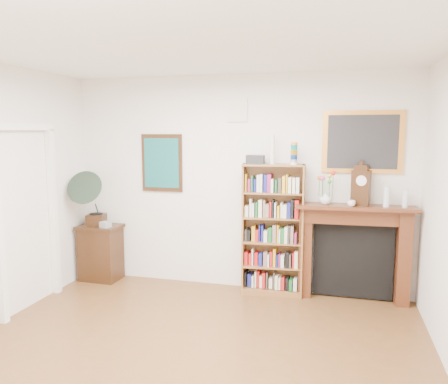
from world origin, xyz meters
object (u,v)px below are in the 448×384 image
object	(u,v)px
fireplace	(353,244)
bottle_left	(387,197)
bookshelf	(273,222)
flower_vase	(326,198)
side_cabinet	(101,252)
cd_stack	(106,225)
teacup	(351,203)
bottle_right	(405,199)
mantel_clock	(361,186)
gramophone	(90,195)

from	to	relation	value
fireplace	bottle_left	distance (m)	0.71
bookshelf	bottle_left	world-z (taller)	bookshelf
flower_vase	fireplace	bearing A→B (deg)	11.00
side_cabinet	flower_vase	distance (m)	3.18
bottle_left	flower_vase	bearing A→B (deg)	179.07
cd_stack	teacup	distance (m)	3.24
bottle_right	side_cabinet	bearing A→B (deg)	-179.07
side_cabinet	fireplace	size ratio (longest dim) A/B	0.54
side_cabinet	mantel_clock	size ratio (longest dim) A/B	1.60
cd_stack	bottle_left	world-z (taller)	bottle_left
bottle_left	teacup	bearing A→B (deg)	-169.69
fireplace	mantel_clock	world-z (taller)	mantel_clock
fireplace	bottle_left	world-z (taller)	bottle_left
gramophone	flower_vase	xyz separation A→B (m)	(3.14, 0.13, 0.06)
side_cabinet	teacup	size ratio (longest dim) A/B	8.53
flower_vase	cd_stack	bearing A→B (deg)	-176.91
mantel_clock	bottle_right	size ratio (longest dim) A/B	2.42
cd_stack	teacup	bearing A→B (deg)	1.32
side_cabinet	bookshelf	bearing A→B (deg)	2.94
side_cabinet	gramophone	distance (m)	0.83
mantel_clock	bottle_right	bearing A→B (deg)	16.88
side_cabinet	teacup	world-z (taller)	teacup
gramophone	bottle_left	bearing A→B (deg)	-9.87
bookshelf	bottle_right	bearing A→B (deg)	-5.30
bookshelf	flower_vase	world-z (taller)	bookshelf
bookshelf	flower_vase	xyz separation A→B (m)	(0.65, -0.01, 0.34)
bottle_left	fireplace	bearing A→B (deg)	167.20
gramophone	mantel_clock	bearing A→B (deg)	-9.13
bookshelf	mantel_clock	size ratio (longest dim) A/B	3.97
cd_stack	bottle_left	size ratio (longest dim) A/B	0.50
flower_vase	teacup	bearing A→B (deg)	-15.42
bookshelf	bottle_right	world-z (taller)	bookshelf
gramophone	bottle_right	xyz separation A→B (m)	(4.04, 0.14, 0.08)
teacup	bottle_left	xyz separation A→B (m)	(0.39, 0.07, 0.08)
fireplace	bottle_left	size ratio (longest dim) A/B	5.97
teacup	fireplace	bearing A→B (deg)	72.76
teacup	mantel_clock	bearing A→B (deg)	46.19
fireplace	flower_vase	world-z (taller)	flower_vase
gramophone	flower_vase	distance (m)	3.14
bookshelf	teacup	distance (m)	1.00
cd_stack	bottle_left	bearing A→B (deg)	2.32
fireplace	bottle_right	world-z (taller)	bottle_right
cd_stack	bottle_right	xyz separation A→B (m)	(3.81, 0.17, 0.48)
bookshelf	fireplace	world-z (taller)	bookshelf
mantel_clock	bottle_left	size ratio (longest dim) A/B	2.02
side_cabinet	flower_vase	xyz separation A→B (m)	(3.06, 0.06, 0.88)
bookshelf	gramophone	xyz separation A→B (m)	(-2.49, -0.14, 0.28)
side_cabinet	bottle_right	bearing A→B (deg)	2.23
flower_vase	bottle_left	world-z (taller)	bottle_left
fireplace	bottle_left	xyz separation A→B (m)	(0.35, -0.08, 0.61)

